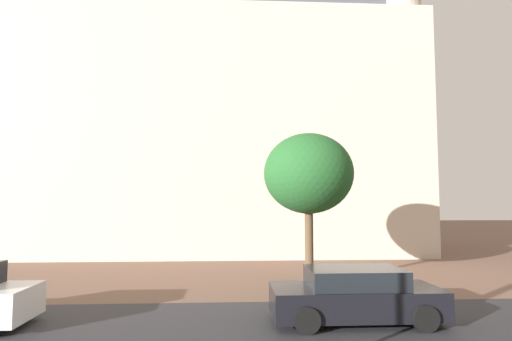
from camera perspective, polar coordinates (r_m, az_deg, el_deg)
name	(u,v)px	position (r m, az deg, el deg)	size (l,w,h in m)	color
ground_plane	(244,321)	(11.61, -1.66, -19.70)	(120.00, 120.00, 0.00)	brown
landmark_building	(219,112)	(29.33, -5.04, 7.93)	(25.67, 12.72, 32.80)	beige
car_black	(355,296)	(11.69, 13.19, -16.11)	(4.32, 2.09, 1.37)	black
tree_curb_far	(308,174)	(16.19, 7.10, -0.47)	(3.40, 3.40, 5.71)	brown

